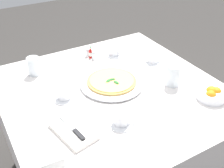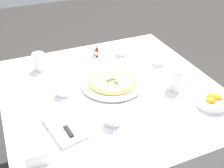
{
  "view_description": "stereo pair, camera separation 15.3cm",
  "coord_description": "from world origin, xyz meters",
  "px_view_note": "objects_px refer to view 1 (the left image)",
  "views": [
    {
      "loc": [
        -1.08,
        0.63,
        1.59
      ],
      "look_at": [
        0.02,
        -0.01,
        0.74
      ],
      "focal_mm": 44.86,
      "sensor_mm": 36.0,
      "label": 1
    },
    {
      "loc": [
        -1.15,
        0.49,
        1.59
      ],
      "look_at": [
        0.02,
        -0.01,
        0.74
      ],
      "focal_mm": 44.86,
      "sensor_mm": 36.0,
      "label": 2
    }
  ],
  "objects_px": {
    "coffee_cup_far_left": "(65,94)",
    "menu_card": "(53,168)",
    "water_glass_near_right": "(173,77)",
    "coffee_cup_left_edge": "(115,51)",
    "pizza": "(112,81)",
    "napkin_folded": "(74,131)",
    "dinner_knife": "(73,128)",
    "coffee_cup_center_back": "(121,119)",
    "coffee_cup_back_corner": "(153,59)",
    "citrus_bowl": "(212,94)",
    "water_glass_far_right": "(34,67)",
    "hot_sauce_bottle": "(90,53)",
    "pepper_shaker": "(94,56)",
    "pizza_plate": "(112,83)",
    "salt_shaker": "(87,53)"
  },
  "relations": [
    {
      "from": "coffee_cup_back_corner",
      "to": "pepper_shaker",
      "type": "height_order",
      "value": "same"
    },
    {
      "from": "coffee_cup_left_edge",
      "to": "water_glass_far_right",
      "type": "height_order",
      "value": "water_glass_far_right"
    },
    {
      "from": "hot_sauce_bottle",
      "to": "dinner_knife",
      "type": "bearing_deg",
      "value": 147.32
    },
    {
      "from": "pizza",
      "to": "salt_shaker",
      "type": "distance_m",
      "value": 0.37
    },
    {
      "from": "citrus_bowl",
      "to": "pepper_shaker",
      "type": "height_order",
      "value": "citrus_bowl"
    },
    {
      "from": "water_glass_near_right",
      "to": "salt_shaker",
      "type": "relative_size",
      "value": 2.11
    },
    {
      "from": "pizza_plate",
      "to": "hot_sauce_bottle",
      "type": "distance_m",
      "value": 0.34
    },
    {
      "from": "menu_card",
      "to": "coffee_cup_back_corner",
      "type": "bearing_deg",
      "value": -145.08
    },
    {
      "from": "pizza",
      "to": "hot_sauce_bottle",
      "type": "relative_size",
      "value": 3.3
    },
    {
      "from": "coffee_cup_left_edge",
      "to": "water_glass_far_right",
      "type": "distance_m",
      "value": 0.53
    },
    {
      "from": "pizza_plate",
      "to": "menu_card",
      "type": "bearing_deg",
      "value": 130.32
    },
    {
      "from": "napkin_folded",
      "to": "coffee_cup_center_back",
      "type": "bearing_deg",
      "value": -115.07
    },
    {
      "from": "water_glass_far_right",
      "to": "pepper_shaker",
      "type": "bearing_deg",
      "value": -91.74
    },
    {
      "from": "citrus_bowl",
      "to": "water_glass_far_right",
      "type": "bearing_deg",
      "value": 45.91
    },
    {
      "from": "pizza_plate",
      "to": "coffee_cup_back_corner",
      "type": "xyz_separation_m",
      "value": [
        0.09,
        -0.35,
        0.01
      ]
    },
    {
      "from": "coffee_cup_center_back",
      "to": "salt_shaker",
      "type": "height_order",
      "value": "coffee_cup_center_back"
    },
    {
      "from": "coffee_cup_left_edge",
      "to": "water_glass_near_right",
      "type": "bearing_deg",
      "value": -168.34
    },
    {
      "from": "coffee_cup_back_corner",
      "to": "dinner_knife",
      "type": "relative_size",
      "value": 0.66
    },
    {
      "from": "coffee_cup_far_left",
      "to": "hot_sauce_bottle",
      "type": "bearing_deg",
      "value": -43.34
    },
    {
      "from": "menu_card",
      "to": "water_glass_far_right",
      "type": "bearing_deg",
      "value": -97.84
    },
    {
      "from": "coffee_cup_left_edge",
      "to": "pepper_shaker",
      "type": "bearing_deg",
      "value": 84.72
    },
    {
      "from": "pizza",
      "to": "water_glass_near_right",
      "type": "height_order",
      "value": "water_glass_near_right"
    },
    {
      "from": "pizza",
      "to": "napkin_folded",
      "type": "height_order",
      "value": "pizza"
    },
    {
      "from": "coffee_cup_far_left",
      "to": "napkin_folded",
      "type": "relative_size",
      "value": 0.55
    },
    {
      "from": "citrus_bowl",
      "to": "salt_shaker",
      "type": "height_order",
      "value": "citrus_bowl"
    },
    {
      "from": "salt_shaker",
      "to": "citrus_bowl",
      "type": "bearing_deg",
      "value": -154.46
    },
    {
      "from": "pepper_shaker",
      "to": "menu_card",
      "type": "bearing_deg",
      "value": 143.56
    },
    {
      "from": "hot_sauce_bottle",
      "to": "pizza",
      "type": "bearing_deg",
      "value": 173.63
    },
    {
      "from": "coffee_cup_far_left",
      "to": "coffee_cup_left_edge",
      "type": "height_order",
      "value": "same"
    },
    {
      "from": "pizza",
      "to": "menu_card",
      "type": "height_order",
      "value": "menu_card"
    },
    {
      "from": "coffee_cup_far_left",
      "to": "water_glass_far_right",
      "type": "bearing_deg",
      "value": 11.12
    },
    {
      "from": "coffee_cup_far_left",
      "to": "dinner_knife",
      "type": "height_order",
      "value": "coffee_cup_far_left"
    },
    {
      "from": "dinner_knife",
      "to": "coffee_cup_back_corner",
      "type": "bearing_deg",
      "value": -71.61
    },
    {
      "from": "pizza_plate",
      "to": "dinner_knife",
      "type": "height_order",
      "value": "dinner_knife"
    },
    {
      "from": "water_glass_far_right",
      "to": "pepper_shaker",
      "type": "height_order",
      "value": "water_glass_far_right"
    },
    {
      "from": "pizza_plate",
      "to": "hot_sauce_bottle",
      "type": "relative_size",
      "value": 4.27
    },
    {
      "from": "pizza_plate",
      "to": "menu_card",
      "type": "relative_size",
      "value": 3.93
    },
    {
      "from": "coffee_cup_back_corner",
      "to": "water_glass_far_right",
      "type": "relative_size",
      "value": 1.2
    },
    {
      "from": "water_glass_near_right",
      "to": "coffee_cup_left_edge",
      "type": "bearing_deg",
      "value": 11.66
    },
    {
      "from": "citrus_bowl",
      "to": "pepper_shaker",
      "type": "relative_size",
      "value": 2.67
    },
    {
      "from": "dinner_knife",
      "to": "hot_sauce_bottle",
      "type": "xyz_separation_m",
      "value": [
        0.59,
        -0.38,
        0.01
      ]
    },
    {
      "from": "coffee_cup_back_corner",
      "to": "coffee_cup_left_edge",
      "type": "height_order",
      "value": "coffee_cup_left_edge"
    },
    {
      "from": "coffee_cup_center_back",
      "to": "napkin_folded",
      "type": "xyz_separation_m",
      "value": [
        0.05,
        0.21,
        -0.02
      ]
    },
    {
      "from": "hot_sauce_bottle",
      "to": "water_glass_near_right",
      "type": "bearing_deg",
      "value": -153.49
    },
    {
      "from": "hot_sauce_bottle",
      "to": "coffee_cup_far_left",
      "type": "bearing_deg",
      "value": 136.66
    },
    {
      "from": "coffee_cup_back_corner",
      "to": "water_glass_near_right",
      "type": "xyz_separation_m",
      "value": [
        -0.26,
        0.06,
        0.03
      ]
    },
    {
      "from": "pizza",
      "to": "coffee_cup_far_left",
      "type": "xyz_separation_m",
      "value": [
        0.01,
        0.28,
        0.0
      ]
    },
    {
      "from": "pizza",
      "to": "coffee_cup_center_back",
      "type": "relative_size",
      "value": 2.11
    },
    {
      "from": "salt_shaker",
      "to": "hot_sauce_bottle",
      "type": "bearing_deg",
      "value": -160.35
    },
    {
      "from": "coffee_cup_far_left",
      "to": "menu_card",
      "type": "bearing_deg",
      "value": 153.15
    }
  ]
}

